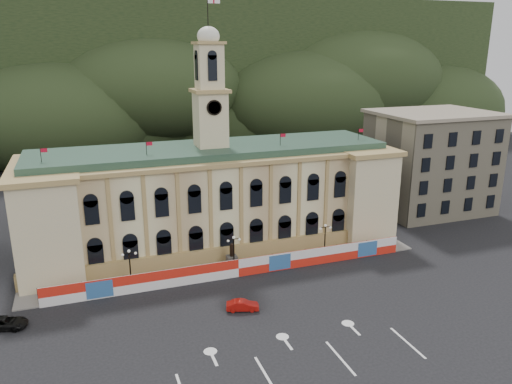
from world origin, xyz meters
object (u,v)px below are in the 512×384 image
object	(u,v)px
lamp_center	(234,250)
red_sedan	(243,305)
statue	(232,260)
black_suv	(5,323)

from	to	relation	value
lamp_center	red_sedan	bearing A→B (deg)	-102.01
statue	lamp_center	distance (m)	2.14
lamp_center	black_suv	size ratio (longest dim) A/B	0.99
statue	lamp_center	bearing A→B (deg)	-90.00
statue	black_suv	distance (m)	29.01
statue	red_sedan	size ratio (longest dim) A/B	0.91
black_suv	lamp_center	bearing A→B (deg)	-61.27
lamp_center	red_sedan	distance (m)	11.24
statue	red_sedan	xyz separation A→B (m)	(-2.28, -11.73, -0.55)
statue	lamp_center	size ratio (longest dim) A/B	0.72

